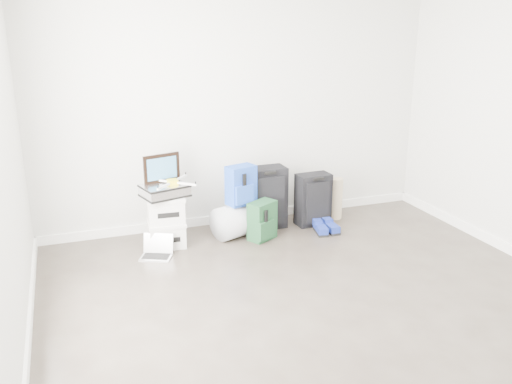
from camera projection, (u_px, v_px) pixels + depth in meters
name	position (u px, v px, depth m)	size (l,w,h in m)	color
ground	(343.00, 329.00, 4.12)	(5.00, 5.00, 0.00)	#322A24
room_envelope	(354.00, 102.00, 3.61)	(4.52, 5.02, 2.71)	silver
boxes_stack	(166.00, 221.00, 5.56)	(0.40, 0.33, 0.54)	silver
briefcase	(165.00, 191.00, 5.46)	(0.44, 0.32, 0.13)	#B2B2B7
painting	(162.00, 168.00, 5.48)	(0.38, 0.12, 0.29)	black
drone	(173.00, 182.00, 5.44)	(0.42, 0.42, 0.05)	yellow
duffel_bag	(241.00, 219.00, 5.88)	(0.36, 0.36, 0.58)	#969A9E
blue_backpack	(241.00, 186.00, 5.73)	(0.34, 0.29, 0.42)	#1B57B2
large_suitcase	(266.00, 198.00, 6.04)	(0.45, 0.30, 0.70)	black
green_backpack	(262.00, 221.00, 5.75)	(0.35, 0.33, 0.42)	#133521
carry_on	(313.00, 200.00, 6.14)	(0.39, 0.27, 0.60)	black
shoes	(326.00, 228.00, 5.98)	(0.26, 0.30, 0.09)	black
rolled_rug	(336.00, 198.00, 6.36)	(0.16, 0.16, 0.49)	tan
laptop	(157.00, 251.00, 5.37)	(0.36, 0.32, 0.21)	silver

